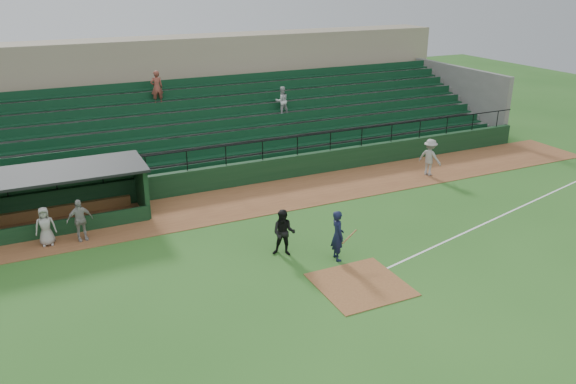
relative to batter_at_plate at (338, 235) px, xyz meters
name	(u,v)px	position (x,y,z in m)	size (l,w,h in m)	color
ground	(346,272)	(-0.21, -1.04, -1.00)	(90.00, 90.00, 0.00)	#295C1E
warning_track	(262,198)	(-0.21, 6.96, -0.98)	(40.00, 4.00, 0.03)	brown
home_plate_dirt	(361,284)	(-0.21, -2.04, -0.98)	(3.00, 3.00, 0.03)	brown
foul_line	(489,222)	(7.79, 0.16, -0.99)	(18.00, 0.09, 0.01)	white
stadium_structure	(206,115)	(-0.21, 15.42, 1.30)	(38.00, 13.08, 6.40)	black
dugout	(40,194)	(-9.96, 8.52, 0.33)	(8.90, 3.20, 2.42)	black
batter_at_plate	(338,235)	(0.00, 0.00, 0.00)	(1.08, 0.79, 2.00)	black
umpire	(284,233)	(-1.69, 1.19, -0.06)	(0.91, 0.71, 1.87)	black
runner	(430,157)	(9.28, 6.26, 0.03)	(1.29, 0.74, 1.99)	gray
dugout_player_a	(80,220)	(-8.64, 5.84, -0.08)	(1.04, 0.43, 1.77)	#9F9A95
dugout_player_b	(45,226)	(-9.94, 5.98, -0.16)	(0.79, 0.51, 1.62)	#A49F99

